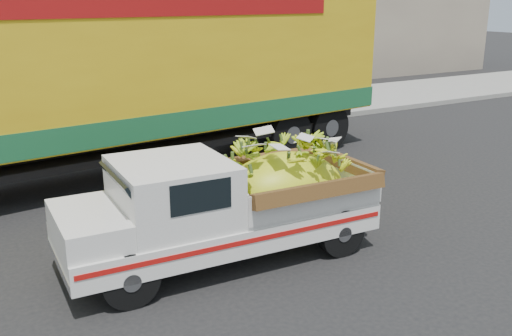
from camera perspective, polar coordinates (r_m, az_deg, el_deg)
ground at (r=8.85m, az=-2.71°, el=-6.62°), size 100.00×100.00×0.00m
curb at (r=14.39m, az=-14.34°, el=2.40°), size 60.00×0.25×0.15m
sidewalk at (r=16.38m, az=-16.42°, el=3.91°), size 60.00×4.00×0.14m
building_right at (r=28.63m, az=8.35°, el=15.51°), size 14.00×6.00×6.00m
pickup_truck at (r=7.88m, az=-1.38°, el=-3.28°), size 4.35×1.74×1.50m
semi_trailer at (r=11.61m, az=-13.31°, el=9.44°), size 12.03×3.88×3.80m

